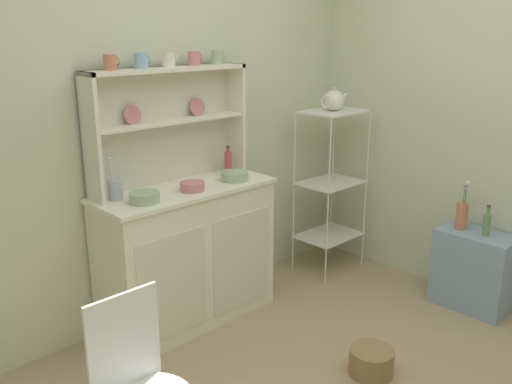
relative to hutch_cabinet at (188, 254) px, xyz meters
The scene contains 20 objects.
wall_back 0.84m from the hutch_cabinet, 84.96° to the left, with size 3.84×0.05×2.50m, color beige.
hutch_cabinet is the anchor object (origin of this frame).
hutch_shelf_unit 0.85m from the hutch_cabinet, 90.00° to the left, with size 1.05×0.18×0.70m.
bakers_rack 1.30m from the hutch_cabinet, ahead, with size 0.47×0.35×1.22m.
side_shelf_blue 1.88m from the hutch_cabinet, 38.47° to the right, with size 0.28×0.48×0.52m, color #849EBC.
wire_chair 1.37m from the hutch_cabinet, 134.72° to the right, with size 0.36×0.36×0.85m.
floor_basket 1.25m from the hutch_cabinet, 72.80° to the right, with size 0.24×0.24×0.15m, color #93754C.
cup_terracotta_0 1.23m from the hutch_cabinet, 161.54° to the left, with size 0.08×0.07×0.08m.
cup_sky_1 1.19m from the hutch_cabinet, 145.21° to the left, with size 0.09×0.08×0.09m.
cup_cream_2 1.18m from the hutch_cabinet, 85.98° to the left, with size 0.09×0.07×0.08m.
cup_rose_3 1.19m from the hutch_cabinet, 32.54° to the left, with size 0.09×0.07×0.08m.
cup_sage_4 1.23m from the hutch_cabinet, 18.30° to the left, with size 0.08×0.07×0.09m.
bowl_mixing_large 0.57m from the hutch_cabinet, 167.44° to the right, with size 0.17×0.17×0.06m, color #9EB78E.
bowl_floral_medium 0.46m from the hutch_cabinet, 90.00° to the right, with size 0.14×0.14×0.05m, color #D17A84.
bowl_cream_small 0.57m from the hutch_cabinet, 12.56° to the right, with size 0.18×0.18×0.05m, color #9EB78E.
jam_bottle 0.66m from the hutch_cabinet, 11.70° to the left, with size 0.05×0.05×0.19m.
utensil_jar 0.65m from the hutch_cabinet, 169.43° to the left, with size 0.08×0.08×0.25m.
porcelain_teapot 1.52m from the hutch_cabinet, ahead, with size 0.24×0.15×0.17m.
flower_vase 1.81m from the hutch_cabinet, 35.52° to the right, with size 0.08×0.08×0.33m.
oil_bottle 1.90m from the hutch_cabinet, 39.60° to the right, with size 0.05×0.05×0.20m.
Camera 1 is at (-1.88, -1.19, 1.79)m, focal length 38.35 mm.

